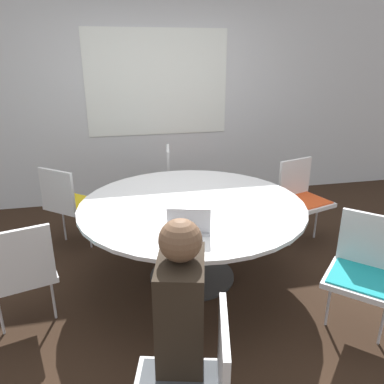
{
  "coord_description": "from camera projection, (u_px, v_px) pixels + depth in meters",
  "views": [
    {
      "loc": [
        -0.62,
        -2.85,
        1.91
      ],
      "look_at": [
        0.0,
        0.0,
        0.82
      ],
      "focal_mm": 35.0,
      "sensor_mm": 36.0,
      "label": 1
    }
  ],
  "objects": [
    {
      "name": "chair_5",
      "position": [
        21.0,
        269.0,
        2.55
      ],
      "size": [
        0.54,
        0.53,
        0.87
      ],
      "rotation": [
        0.0,
        0.0,
        12.85
      ],
      "color": "silver",
      "rests_on": "ground_plane"
    },
    {
      "name": "conference_table",
      "position": [
        192.0,
        217.0,
        3.19
      ],
      "size": [
        1.89,
        1.89,
        0.72
      ],
      "color": "#333333",
      "rests_on": "ground_plane"
    },
    {
      "name": "ground_plane",
      "position": [
        192.0,
        276.0,
        3.4
      ],
      "size": [
        16.0,
        16.0,
        0.0
      ],
      "primitive_type": "plane",
      "color": "black"
    },
    {
      "name": "chair_1",
      "position": [
        364.0,
        267.0,
        2.58
      ],
      "size": [
        0.61,
        0.61,
        0.87
      ],
      "rotation": [
        0.0,
        0.0,
        8.64
      ],
      "color": "silver",
      "rests_on": "ground_plane"
    },
    {
      "name": "chair_3",
      "position": [
        179.0,
        176.0,
        4.49
      ],
      "size": [
        0.48,
        0.5,
        0.87
      ],
      "rotation": [
        0.0,
        0.0,
        10.84
      ],
      "color": "silver",
      "rests_on": "ground_plane"
    },
    {
      "name": "chair_2",
      "position": [
        302.0,
        194.0,
        3.91
      ],
      "size": [
        0.55,
        0.53,
        0.87
      ],
      "rotation": [
        0.0,
        0.0,
        9.73
      ],
      "color": "silver",
      "rests_on": "ground_plane"
    },
    {
      "name": "person_0",
      "position": [
        178.0,
        314.0,
        1.81
      ],
      "size": [
        0.32,
        0.4,
        1.22
      ],
      "rotation": [
        0.0,
        0.0,
        7.6
      ],
      "color": "#2D2319",
      "rests_on": "ground_plane"
    },
    {
      "name": "chair_4",
      "position": [
        68.0,
        200.0,
        3.75
      ],
      "size": [
        0.61,
        0.6,
        0.87
      ],
      "rotation": [
        0.0,
        0.0,
        11.87
      ],
      "color": "silver",
      "rests_on": "ground_plane"
    },
    {
      "name": "wall_back",
      "position": [
        158.0,
        99.0,
        4.83
      ],
      "size": [
        8.0,
        0.07,
        2.7
      ],
      "color": "silver",
      "rests_on": "ground_plane"
    },
    {
      "name": "laptop",
      "position": [
        189.0,
        225.0,
        2.62
      ],
      "size": [
        0.35,
        0.3,
        0.21
      ],
      "rotation": [
        0.0,
        0.0,
        2.89
      ],
      "color": "silver",
      "rests_on": "conference_table"
    }
  ]
}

